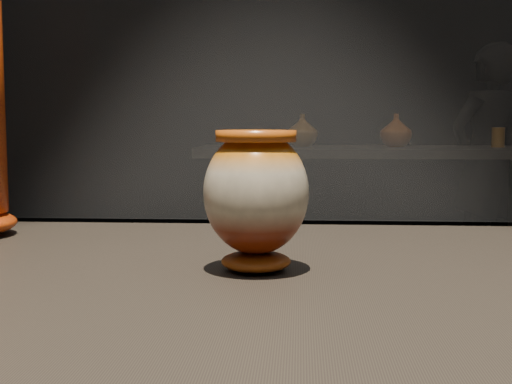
% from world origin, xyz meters
% --- Properties ---
extents(main_vase, '(0.13, 0.13, 0.15)m').
position_xyz_m(main_vase, '(-0.13, 0.06, 0.98)').
color(main_vase, maroon).
rests_on(main_vase, display_plinth).
extents(back_shelf, '(2.00, 0.60, 0.90)m').
position_xyz_m(back_shelf, '(0.34, 3.33, 0.64)').
color(back_shelf, black).
rests_on(back_shelf, ground).
extents(back_vase_left, '(0.25, 0.25, 0.18)m').
position_xyz_m(back_vase_left, '(-0.07, 3.39, 0.99)').
color(back_vase_left, '#9E5916').
rests_on(back_vase_left, back_shelf).
extents(back_vase_mid, '(0.24, 0.24, 0.19)m').
position_xyz_m(back_vase_mid, '(0.45, 3.34, 0.99)').
color(back_vase_mid, maroon).
rests_on(back_vase_mid, back_shelf).
extents(back_vase_right, '(0.07, 0.07, 0.11)m').
position_xyz_m(back_vase_right, '(1.02, 3.35, 0.96)').
color(back_vase_right, '#9E5916').
rests_on(back_vase_right, back_shelf).
extents(visitor, '(0.67, 0.59, 1.55)m').
position_xyz_m(visitor, '(1.15, 4.08, 0.77)').
color(visitor, black).
rests_on(visitor, ground).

